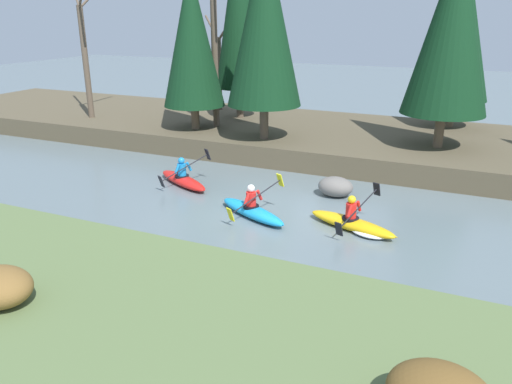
{
  "coord_description": "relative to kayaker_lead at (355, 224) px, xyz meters",
  "views": [
    {
      "loc": [
        5.7,
        -13.06,
        5.8
      ],
      "look_at": [
        -0.12,
        0.19,
        0.55
      ],
      "focal_mm": 35.0,
      "sensor_mm": 36.0,
      "label": 1
    }
  ],
  "objects": [
    {
      "name": "kayaker_trailing",
      "position": [
        -6.46,
        1.41,
        0.02
      ],
      "size": [
        2.67,
        1.93,
        1.2
      ],
      "rotation": [
        0.0,
        0.0,
        -0.48
      ],
      "color": "red",
      "rests_on": "ground"
    },
    {
      "name": "conifer_tree_far_left",
      "position": [
        -8.73,
        6.24,
        4.56
      ],
      "size": [
        2.67,
        2.67,
        6.8
      ],
      "color": "brown",
      "rests_on": "riverbank_far"
    },
    {
      "name": "bare_tree_mid_downstream",
      "position": [
        -8.08,
        7.13,
        4.25
      ],
      "size": [
        4.18,
        4.13,
        7.64
      ],
      "color": "brown",
      "rests_on": "riverbank_far"
    },
    {
      "name": "kayaker_lead",
      "position": [
        0.0,
        0.0,
        0.0
      ],
      "size": [
        2.75,
        2.02,
        1.2
      ],
      "rotation": [
        0.0,
        0.0,
        -0.32
      ],
      "color": "yellow",
      "rests_on": "ground"
    },
    {
      "name": "conifer_tree_centre",
      "position": [
        1.5,
        7.17,
        5.13
      ],
      "size": [
        3.13,
        3.13,
        7.66
      ],
      "color": "brown",
      "rests_on": "riverbank_far"
    },
    {
      "name": "boulder_midstream",
      "position": [
        -1.25,
        2.5,
        0.13
      ],
      "size": [
        1.17,
        0.91,
        0.66
      ],
      "color": "slate",
      "rests_on": "ground"
    },
    {
      "name": "riverbank_far",
      "position": [
        -3.1,
        8.5,
        0.23
      ],
      "size": [
        44.0,
        8.25,
        0.85
      ],
      "color": "brown",
      "rests_on": "ground"
    },
    {
      "name": "conifer_tree_mid_left",
      "position": [
        -5.2,
        5.73,
        5.3
      ],
      "size": [
        2.96,
        2.96,
        7.93
      ],
      "color": "brown",
      "rests_on": "riverbank_far"
    },
    {
      "name": "riverbank_near",
      "position": [
        -3.1,
        -6.64,
        0.13
      ],
      "size": [
        44.0,
        6.0,
        0.65
      ],
      "color": "#5B7042",
      "rests_on": "ground"
    },
    {
      "name": "conifer_tree_left",
      "position": [
        -7.99,
        9.33,
        5.75
      ],
      "size": [
        2.33,
        2.33,
        8.77
      ],
      "color": "brown",
      "rests_on": "riverbank_far"
    },
    {
      "name": "conifer_tree_mid_right",
      "position": [
        1.66,
        11.15,
        4.7
      ],
      "size": [
        2.86,
        2.86,
        6.88
      ],
      "color": "brown",
      "rests_on": "riverbank_far"
    },
    {
      "name": "bare_tree_upstream",
      "position": [
        -14.72,
        6.42,
        3.94
      ],
      "size": [
        3.83,
        3.78,
        6.97
      ],
      "color": "brown",
      "rests_on": "riverbank_far"
    },
    {
      "name": "bare_tree_mid_upstream",
      "position": [
        -9.89,
        10.87,
        2.97
      ],
      "size": [
        2.75,
        2.71,
        4.91
      ],
      "color": "brown",
      "rests_on": "riverbank_far"
    },
    {
      "name": "ground_plane",
      "position": [
        -3.1,
        0.21,
        -0.2
      ],
      "size": [
        90.0,
        90.0,
        0.0
      ],
      "primitive_type": "plane",
      "color": "slate"
    },
    {
      "name": "kayaker_middle",
      "position": [
        -3.03,
        -0.26,
        0.02
      ],
      "size": [
        2.69,
        1.94,
        1.2
      ],
      "rotation": [
        0.0,
        0.0,
        -0.46
      ],
      "color": "#1993D6",
      "rests_on": "ground"
    }
  ]
}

